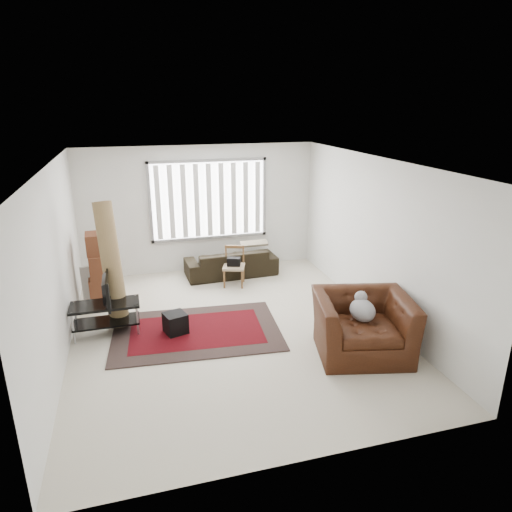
{
  "coord_description": "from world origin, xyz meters",
  "views": [
    {
      "loc": [
        -1.43,
        -6.52,
        3.54
      ],
      "look_at": [
        0.56,
        0.53,
        1.05
      ],
      "focal_mm": 32.0,
      "sensor_mm": 36.0,
      "label": 1
    }
  ],
  "objects_px": {
    "sofa": "(231,258)",
    "side_chair": "(234,264)",
    "moving_boxes": "(103,270)",
    "tv_stand": "(106,312)",
    "armchair": "(363,321)"
  },
  "relations": [
    {
      "from": "sofa",
      "to": "side_chair",
      "type": "xyz_separation_m",
      "value": [
        -0.06,
        -0.56,
        0.07
      ]
    },
    {
      "from": "tv_stand",
      "to": "moving_boxes",
      "type": "bearing_deg",
      "value": 92.64
    },
    {
      "from": "moving_boxes",
      "to": "armchair",
      "type": "relative_size",
      "value": 0.82
    },
    {
      "from": "sofa",
      "to": "side_chair",
      "type": "distance_m",
      "value": 0.57
    },
    {
      "from": "tv_stand",
      "to": "sofa",
      "type": "relative_size",
      "value": 0.55
    },
    {
      "from": "tv_stand",
      "to": "side_chair",
      "type": "distance_m",
      "value": 2.84
    },
    {
      "from": "sofa",
      "to": "armchair",
      "type": "relative_size",
      "value": 1.21
    },
    {
      "from": "side_chair",
      "to": "armchair",
      "type": "height_order",
      "value": "armchair"
    },
    {
      "from": "side_chair",
      "to": "tv_stand",
      "type": "bearing_deg",
      "value": -129.76
    },
    {
      "from": "armchair",
      "to": "tv_stand",
      "type": "bearing_deg",
      "value": 168.99
    },
    {
      "from": "tv_stand",
      "to": "sofa",
      "type": "height_order",
      "value": "sofa"
    },
    {
      "from": "side_chair",
      "to": "armchair",
      "type": "xyz_separation_m",
      "value": [
        1.21,
        -3.09,
        0.07
      ]
    },
    {
      "from": "moving_boxes",
      "to": "sofa",
      "type": "distance_m",
      "value": 2.66
    },
    {
      "from": "tv_stand",
      "to": "armchair",
      "type": "distance_m",
      "value": 3.98
    },
    {
      "from": "moving_boxes",
      "to": "sofa",
      "type": "height_order",
      "value": "moving_boxes"
    }
  ]
}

